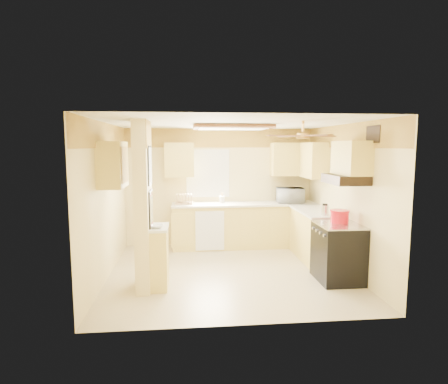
{
  "coord_description": "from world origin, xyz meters",
  "views": [
    {
      "loc": [
        -0.71,
        -6.1,
        2.13
      ],
      "look_at": [
        -0.06,
        0.35,
        1.33
      ],
      "focal_mm": 30.0,
      "sensor_mm": 36.0,
      "label": 1
    }
  ],
  "objects": [
    {
      "name": "bowl",
      "position": [
        -1.14,
        -0.67,
        0.96
      ],
      "size": [
        0.19,
        0.19,
        0.05
      ],
      "primitive_type": "imported",
      "rotation": [
        0.0,
        0.0,
        -0.02
      ],
      "color": "white",
      "rests_on": "ledge_top"
    },
    {
      "name": "ceiling",
      "position": [
        0.0,
        0.0,
        2.5
      ],
      "size": [
        4.0,
        4.0,
        0.0
      ],
      "primitive_type": "plane",
      "rotation": [
        3.14,
        0.0,
        0.0
      ],
      "color": "white",
      "rests_on": "wall_back"
    },
    {
      "name": "countertop_back",
      "position": [
        0.5,
        1.59,
        0.92
      ],
      "size": [
        3.04,
        0.64,
        0.04
      ],
      "primitive_type": "cube",
      "color": "silver",
      "rests_on": "lower_cabinets_back"
    },
    {
      "name": "upper_cab_right",
      "position": [
        1.82,
        1.25,
        1.85
      ],
      "size": [
        0.35,
        1.0,
        0.7
      ],
      "primitive_type": "cube",
      "color": "#F6D771",
      "rests_on": "wall_right"
    },
    {
      "name": "ceiling_light_panel",
      "position": [
        0.1,
        0.5,
        2.46
      ],
      "size": [
        1.35,
        0.95,
        0.06
      ],
      "color": "brown",
      "rests_on": "ceiling"
    },
    {
      "name": "microwave",
      "position": [
        1.48,
        1.59,
        1.1
      ],
      "size": [
        0.6,
        0.44,
        0.31
      ],
      "primitive_type": "imported",
      "rotation": [
        0.0,
        0.0,
        3.02
      ],
      "color": "white",
      "rests_on": "countertop_back"
    },
    {
      "name": "lower_cabinets_right",
      "position": [
        1.7,
        0.6,
        0.45
      ],
      "size": [
        0.6,
        1.4,
        0.9
      ],
      "primitive_type": "cube",
      "color": "#F6D771",
      "rests_on": "floor"
    },
    {
      "name": "vent_grate",
      "position": [
        1.98,
        -0.9,
        2.3
      ],
      "size": [
        0.02,
        0.4,
        0.25
      ],
      "primitive_type": "cube",
      "color": "black",
      "rests_on": "wall_right"
    },
    {
      "name": "window",
      "position": [
        -0.25,
        1.89,
        1.55
      ],
      "size": [
        0.92,
        0.02,
        1.02
      ],
      "color": "white",
      "rests_on": "wall_back"
    },
    {
      "name": "poster_menu",
      "position": [
        -1.24,
        -0.55,
        1.85
      ],
      "size": [
        0.02,
        0.42,
        0.57
      ],
      "color": "black",
      "rests_on": "partition_column"
    },
    {
      "name": "poster_nashville",
      "position": [
        -1.24,
        -0.55,
        1.2
      ],
      "size": [
        0.02,
        0.42,
        0.57
      ],
      "color": "black",
      "rests_on": "partition_column"
    },
    {
      "name": "ceiling_fan",
      "position": [
        1.0,
        -0.7,
        2.29
      ],
      "size": [
        1.15,
        1.15,
        0.26
      ],
      "color": "gold",
      "rests_on": "ceiling"
    },
    {
      "name": "stove",
      "position": [
        1.67,
        -0.55,
        0.46
      ],
      "size": [
        0.68,
        0.77,
        0.92
      ],
      "color": "black",
      "rests_on": "floor"
    },
    {
      "name": "wall_front",
      "position": [
        0.0,
        -1.9,
        1.25
      ],
      "size": [
        4.0,
        0.0,
        4.0
      ],
      "primitive_type": "plane",
      "rotation": [
        -1.57,
        0.0,
        0.0
      ],
      "color": "beige",
      "rests_on": "floor"
    },
    {
      "name": "ledge_top",
      "position": [
        -1.13,
        -0.55,
        0.92
      ],
      "size": [
        0.28,
        0.58,
        0.04
      ],
      "primitive_type": "cube",
      "color": "silver",
      "rests_on": "partition_ledge"
    },
    {
      "name": "upper_cab_left_wall",
      "position": [
        -1.82,
        -0.25,
        1.85
      ],
      "size": [
        0.35,
        0.75,
        0.7
      ],
      "primitive_type": "cube",
      "color": "#F6D771",
      "rests_on": "wall_left"
    },
    {
      "name": "wallpaper_border",
      "position": [
        0.0,
        1.88,
        2.3
      ],
      "size": [
        4.0,
        0.02,
        0.4
      ],
      "primitive_type": "cube",
      "color": "gold",
      "rests_on": "wall_back"
    },
    {
      "name": "range_hood",
      "position": [
        1.74,
        -0.55,
        1.62
      ],
      "size": [
        0.5,
        0.76,
        0.14
      ],
      "primitive_type": "cube",
      "color": "black",
      "rests_on": "upper_cab_over_stove"
    },
    {
      "name": "dishwasher_panel",
      "position": [
        -0.25,
        1.29,
        0.43
      ],
      "size": [
        0.58,
        0.02,
        0.8
      ],
      "primitive_type": "cube",
      "color": "white",
      "rests_on": "lower_cabinets_back"
    },
    {
      "name": "upper_cab_back_right",
      "position": [
        1.55,
        1.72,
        1.85
      ],
      "size": [
        0.9,
        0.35,
        0.7
      ],
      "primitive_type": "cube",
      "color": "#F6D771",
      "rests_on": "wall_back"
    },
    {
      "name": "partition_column",
      "position": [
        -1.35,
        -0.55,
        1.25
      ],
      "size": [
        0.2,
        0.7,
        2.5
      ],
      "primitive_type": "cube",
      "color": "beige",
      "rests_on": "floor"
    },
    {
      "name": "upper_cab_over_stove",
      "position": [
        1.82,
        -0.55,
        1.95
      ],
      "size": [
        0.35,
        0.76,
        0.52
      ],
      "primitive_type": "cube",
      "color": "#F6D771",
      "rests_on": "wall_right"
    },
    {
      "name": "upper_cab_back_left",
      "position": [
        -0.85,
        1.72,
        1.85
      ],
      "size": [
        0.6,
        0.35,
        0.7
      ],
      "primitive_type": "cube",
      "color": "#F6D771",
      "rests_on": "wall_back"
    },
    {
      "name": "wall_back",
      "position": [
        0.0,
        1.9,
        1.25
      ],
      "size": [
        4.0,
        0.0,
        4.0
      ],
      "primitive_type": "plane",
      "rotation": [
        1.57,
        0.0,
        0.0
      ],
      "color": "beige",
      "rests_on": "floor"
    },
    {
      "name": "dutch_oven",
      "position": [
        1.72,
        -0.43,
        1.02
      ],
      "size": [
        0.3,
        0.3,
        0.2
      ],
      "color": "red",
      "rests_on": "stove"
    },
    {
      "name": "lower_cabinets_back",
      "position": [
        0.5,
        1.6,
        0.45
      ],
      "size": [
        3.0,
        0.6,
        0.9
      ],
      "primitive_type": "cube",
      "color": "#F6D771",
      "rests_on": "floor"
    },
    {
      "name": "wall_left",
      "position": [
        -2.0,
        0.0,
        1.25
      ],
      "size": [
        0.0,
        3.8,
        3.8
      ],
      "primitive_type": "plane",
      "rotation": [
        1.57,
        0.0,
        1.57
      ],
      "color": "beige",
      "rests_on": "floor"
    },
    {
      "name": "wall_right",
      "position": [
        2.0,
        0.0,
        1.25
      ],
      "size": [
        0.0,
        3.8,
        3.8
      ],
      "primitive_type": "plane",
      "rotation": [
        1.57,
        0.0,
        -1.57
      ],
      "color": "beige",
      "rests_on": "floor"
    },
    {
      "name": "partition_ledge",
      "position": [
        -1.13,
        -0.55,
        0.45
      ],
      "size": [
        0.25,
        0.55,
        0.9
      ],
      "primitive_type": "cube",
      "color": "#F6D771",
      "rests_on": "floor"
    },
    {
      "name": "utensil_crock",
      "position": [
        0.04,
        1.7,
        1.01
      ],
      "size": [
        0.11,
        0.11,
        0.22
      ],
      "color": "white",
      "rests_on": "countertop_back"
    },
    {
      "name": "countertop_right",
      "position": [
        1.69,
        0.6,
        0.92
      ],
      "size": [
        0.64,
        1.44,
        0.04
      ],
      "primitive_type": "cube",
      "color": "silver",
      "rests_on": "lower_cabinets_right"
    },
    {
      "name": "floor",
      "position": [
        0.0,
        0.0,
        0.0
      ],
      "size": [
        4.0,
        4.0,
        0.0
      ],
      "primitive_type": "plane",
      "color": "tan",
      "rests_on": "ground"
    },
    {
      "name": "kettle",
      "position": [
        1.68,
        0.09,
        1.03
      ],
      "size": [
        0.13,
        0.13,
        0.2
      ],
      "color": "silver",
      "rests_on": "countertop_right"
    },
    {
      "name": "dish_rack",
      "position": [
        -0.76,
        1.62,
        1.01
      ],
      "size": [
        0.37,
        0.29,
        0.2
      ],
      "color": "tan",
      "rests_on": "countertop_back"
    }
  ]
}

